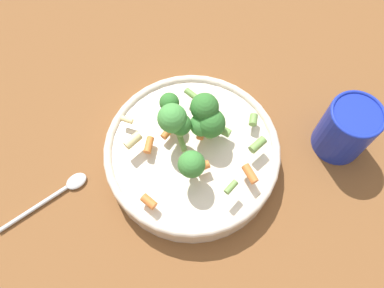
{
  "coord_description": "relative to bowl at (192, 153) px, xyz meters",
  "views": [
    {
      "loc": [
        -0.1,
        -0.23,
        0.6
      ],
      "look_at": [
        0.0,
        0.0,
        0.06
      ],
      "focal_mm": 35.0,
      "sensor_mm": 36.0,
      "label": 1
    }
  ],
  "objects": [
    {
      "name": "ground_plane",
      "position": [
        0.0,
        0.0,
        -0.03
      ],
      "size": [
        3.0,
        3.0,
        0.0
      ],
      "primitive_type": "plane",
      "color": "brown"
    },
    {
      "name": "bowl",
      "position": [
        0.0,
        0.0,
        0.0
      ],
      "size": [
        0.29,
        0.29,
        0.05
      ],
      "color": "beige",
      "rests_on": "ground_plane"
    },
    {
      "name": "pasta_salad",
      "position": [
        0.01,
        0.01,
        0.07
      ],
      "size": [
        0.23,
        0.2,
        0.08
      ],
      "color": "#8CB766",
      "rests_on": "bowl"
    },
    {
      "name": "cup",
      "position": [
        0.25,
        -0.07,
        0.03
      ],
      "size": [
        0.09,
        0.09,
        0.11
      ],
      "color": "#192DAD",
      "rests_on": "ground_plane"
    },
    {
      "name": "spoon",
      "position": [
        -0.23,
        0.03,
        -0.02
      ],
      "size": [
        0.16,
        0.05,
        0.01
      ],
      "rotation": [
        0.0,
        0.0,
        12.8
      ],
      "color": "silver",
      "rests_on": "ground_plane"
    }
  ]
}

